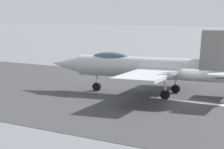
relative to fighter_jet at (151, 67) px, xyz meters
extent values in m
plane|color=slate|center=(-4.31, 1.07, -2.38)|extent=(400.00, 400.00, 0.00)
cube|color=#3A3A3B|center=(-4.31, 1.07, -2.37)|extent=(240.00, 26.00, 0.02)
cube|color=white|center=(-4.63, 1.07, -2.36)|extent=(8.00, 0.70, 0.00)
cylinder|color=#B3B8BA|center=(0.02, 0.00, -0.07)|extent=(13.23, 4.22, 1.81)
cone|color=#B3B8BA|center=(7.95, 1.50, -0.07)|extent=(3.26, 2.08, 1.54)
ellipsoid|color=#3F5160|center=(3.65, 0.69, 0.61)|extent=(3.74, 1.75, 1.10)
cube|color=#B3B8BA|center=(-1.72, 3.80, -0.17)|extent=(4.51, 6.82, 0.24)
cube|color=#B3B8BA|center=(-0.21, -4.17, -0.17)|extent=(4.51, 6.82, 0.24)
cube|color=slate|center=(-5.77, -0.17, 1.63)|extent=(2.73, 1.41, 3.14)
cube|color=slate|center=(-5.44, -1.94, 1.63)|extent=(2.73, 1.41, 3.14)
cylinder|color=silver|center=(4.98, 0.94, -1.68)|extent=(0.18, 0.18, 1.40)
cylinder|color=black|center=(4.98, 0.94, -2.00)|extent=(0.80, 0.44, 0.76)
cylinder|color=silver|center=(-2.05, 1.24, -1.68)|extent=(0.18, 0.18, 1.40)
cylinder|color=black|center=(-2.05, 1.24, -2.00)|extent=(0.80, 0.44, 0.76)
cylinder|color=silver|center=(-1.45, -1.90, -1.68)|extent=(0.18, 0.18, 1.40)
cylinder|color=black|center=(-1.45, -1.90, -2.00)|extent=(0.80, 0.44, 0.76)
cube|color=#1E2338|center=(12.46, -9.99, -1.94)|extent=(0.24, 0.36, 0.88)
cube|color=yellow|center=(12.46, -9.99, -1.29)|extent=(0.50, 0.52, 0.60)
sphere|color=tan|center=(12.46, -9.99, -0.83)|extent=(0.22, 0.22, 0.22)
cylinder|color=yellow|center=(12.65, -10.22, -1.32)|extent=(0.10, 0.10, 0.56)
cylinder|color=yellow|center=(12.27, -9.76, -1.32)|extent=(0.10, 0.10, 0.56)
cone|color=orange|center=(7.64, -12.16, -2.10)|extent=(0.44, 0.44, 0.55)
cone|color=orange|center=(19.83, -12.16, -2.10)|extent=(0.44, 0.44, 0.55)
camera|label=1|loc=(-18.87, 33.97, 4.50)|focal=73.81mm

